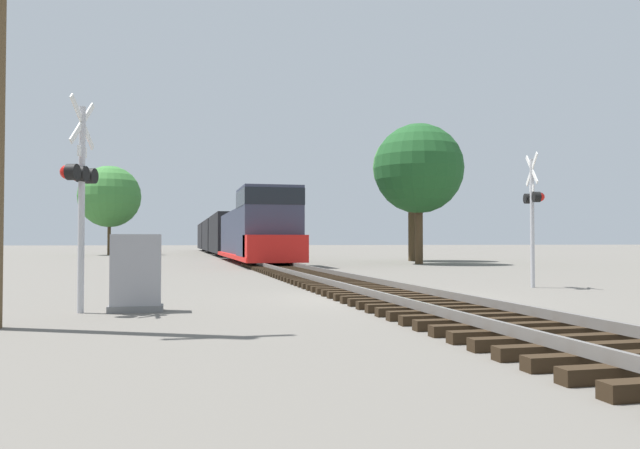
% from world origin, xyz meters
% --- Properties ---
extents(ground_plane, '(400.00, 400.00, 0.00)m').
position_xyz_m(ground_plane, '(0.00, 0.00, 0.00)').
color(ground_plane, '#666059').
extents(rail_track_bed, '(2.60, 160.00, 0.31)m').
position_xyz_m(rail_track_bed, '(0.00, -0.00, 0.14)').
color(rail_track_bed, black).
rests_on(rail_track_bed, ground).
extents(freight_train, '(3.02, 65.93, 4.13)m').
position_xyz_m(freight_train, '(0.00, 48.05, 1.92)').
color(freight_train, '#33384C').
rests_on(freight_train, ground).
extents(crossing_signal_near, '(0.59, 1.00, 4.03)m').
position_xyz_m(crossing_signal_near, '(-6.53, -1.48, 2.43)').
color(crossing_signal_near, '#B7B7BC').
rests_on(crossing_signal_near, ground).
extents(crossing_signal_far, '(0.49, 1.01, 3.89)m').
position_xyz_m(crossing_signal_far, '(5.33, 2.30, 2.36)').
color(crossing_signal_far, '#B7B7BC').
rests_on(crossing_signal_far, ground).
extents(relay_cabinet, '(1.02, 0.52, 1.47)m').
position_xyz_m(relay_cabinet, '(-5.51, -1.47, 0.72)').
color(relay_cabinet, slate).
rests_on(relay_cabinet, ground).
extents(tree_far_right, '(5.28, 5.28, 8.26)m').
position_xyz_m(tree_far_right, '(9.17, 20.37, 5.60)').
color(tree_far_right, '#473521').
rests_on(tree_far_right, ground).
extents(tree_mid_background, '(5.31, 5.31, 9.00)m').
position_xyz_m(tree_mid_background, '(10.92, 25.86, 6.31)').
color(tree_mid_background, '#473521').
rests_on(tree_mid_background, ground).
extents(tree_deep_background, '(5.99, 5.99, 8.69)m').
position_xyz_m(tree_deep_background, '(-10.97, 49.74, 5.69)').
color(tree_deep_background, '#473521').
rests_on(tree_deep_background, ground).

